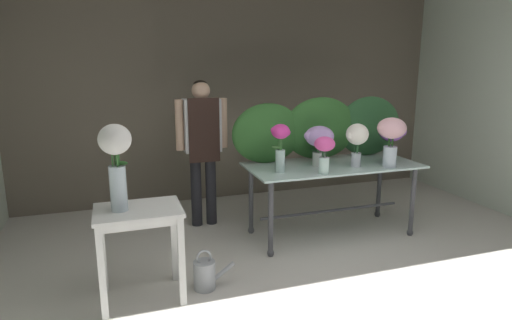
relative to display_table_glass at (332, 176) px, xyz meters
The scene contains 14 objects.
ground_plane 0.85m from the display_table_glass, behind, with size 7.64×7.64×0.00m, color beige.
wall_back 1.95m from the display_table_glass, 107.49° to the left, with size 5.88×0.12×2.73m, color #706656.
display_table_glass is the anchor object (origin of this frame).
side_table_white 2.14m from the display_table_glass, 161.43° to the right, with size 0.65×0.49×0.75m.
florist 1.48m from the display_table_glass, 149.54° to the left, with size 0.58×0.24×1.64m.
foliage_backdrop 0.54m from the display_table_glass, 89.68° to the left, with size 2.02×0.24×0.68m.
vase_lilac_hydrangea 0.44m from the display_table_glass, behind, with size 0.32×0.30×0.42m.
vase_magenta_peonies 0.78m from the display_table_glass, 168.59° to the right, with size 0.21×0.18×0.47m.
vase_ivory_tulips 0.49m from the display_table_glass, 44.38° to the right, with size 0.24×0.23×0.45m.
vase_blush_lilies 0.73m from the display_table_glass, 30.26° to the right, with size 0.29×0.29×0.51m.
vase_violet_roses 0.78m from the display_table_glass, ahead, with size 0.32×0.27×0.46m.
vase_fuchsia_freesia 0.55m from the display_table_glass, 130.67° to the right, with size 0.20×0.20×0.36m.
vase_white_roses_tall 2.32m from the display_table_glass, 162.48° to the right, with size 0.24×0.24×0.66m.
watering_can 1.77m from the display_table_glass, 155.27° to the right, with size 0.35×0.18×0.34m.
Camera 1 is at (-1.63, -2.23, 1.85)m, focal length 30.51 mm.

